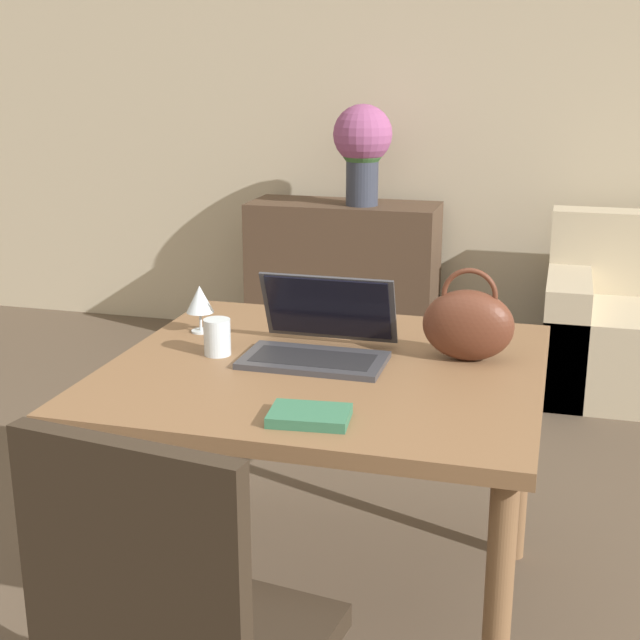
{
  "coord_description": "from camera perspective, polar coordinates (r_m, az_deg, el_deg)",
  "views": [
    {
      "loc": [
        0.44,
        -1.41,
        1.52
      ],
      "look_at": [
        -0.15,
        0.73,
        0.88
      ],
      "focal_mm": 50.0,
      "sensor_mm": 36.0,
      "label": 1
    }
  ],
  "objects": [
    {
      "name": "drinking_glass",
      "position": [
        2.42,
        -6.59,
        -1.09
      ],
      "size": [
        0.07,
        0.07,
        0.1
      ],
      "color": "silver",
      "rests_on": "dining_table"
    },
    {
      "name": "wine_glass",
      "position": [
        2.62,
        -7.7,
        1.26
      ],
      "size": [
        0.08,
        0.08,
        0.14
      ],
      "color": "silver",
      "rests_on": "dining_table"
    },
    {
      "name": "chair",
      "position": [
        1.71,
        -9.19,
        -19.45
      ],
      "size": [
        0.5,
        0.5,
        0.96
      ],
      "rotation": [
        0.0,
        0.0,
        -0.14
      ],
      "color": "#2D2319",
      "rests_on": "ground_plane"
    },
    {
      "name": "flower_vase",
      "position": [
        4.61,
        2.74,
        11.16
      ],
      "size": [
        0.3,
        0.3,
        0.51
      ],
      "color": "#333847",
      "rests_on": "sideboard"
    },
    {
      "name": "wall_back",
      "position": [
        4.86,
        10.5,
        13.95
      ],
      "size": [
        10.0,
        0.06,
        2.7
      ],
      "color": "beige",
      "rests_on": "ground_plane"
    },
    {
      "name": "dining_table",
      "position": [
        2.38,
        0.4,
        -4.86
      ],
      "size": [
        1.12,
        1.04,
        0.76
      ],
      "color": "brown",
      "rests_on": "ground_plane"
    },
    {
      "name": "laptop",
      "position": [
        2.4,
        0.05,
        -0.96
      ],
      "size": [
        0.38,
        0.31,
        0.21
      ],
      "color": "#38383D",
      "rests_on": "dining_table"
    },
    {
      "name": "sideboard",
      "position": [
        4.79,
        1.5,
        2.73
      ],
      "size": [
        1.0,
        0.4,
        0.81
      ],
      "color": "#4C3828",
      "rests_on": "ground_plane"
    },
    {
      "name": "handbag",
      "position": [
        2.38,
        9.46,
        -0.24
      ],
      "size": [
        0.24,
        0.12,
        0.25
      ],
      "color": "#592D1E",
      "rests_on": "dining_table"
    },
    {
      "name": "book",
      "position": [
        1.98,
        -0.67,
        -6.14
      ],
      "size": [
        0.19,
        0.14,
        0.02
      ],
      "rotation": [
        0.0,
        0.0,
        0.1
      ],
      "color": "#336B4C",
      "rests_on": "dining_table"
    }
  ]
}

